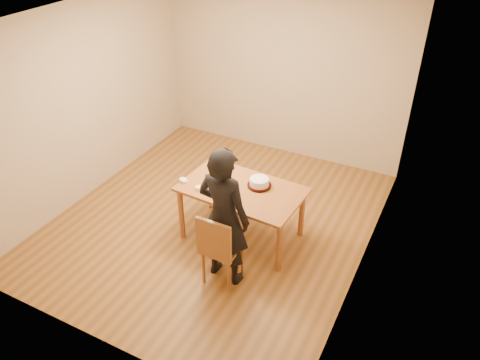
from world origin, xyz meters
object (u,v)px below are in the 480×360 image
at_px(dining_chair, 223,248).
at_px(cake_plate, 259,185).
at_px(cake, 259,182).
at_px(dining_table, 242,190).
at_px(person, 224,217).

distance_m(dining_chair, cake_plate, 0.97).
height_order(cake_plate, cake, cake).
xyz_separation_m(dining_table, cake, (0.17, 0.14, 0.08)).
distance_m(dining_table, dining_chair, 0.84).
height_order(cake, person, person).
xyz_separation_m(dining_table, cake_plate, (0.17, 0.14, 0.03)).
distance_m(cake_plate, person, 0.88).
xyz_separation_m(dining_chair, person, (0.00, 0.05, 0.40)).
height_order(dining_table, cake_plate, cake_plate).
bearing_deg(dining_table, cake, 43.42).
xyz_separation_m(dining_chair, cake, (0.02, 0.92, 0.36)).
height_order(dining_table, dining_chair, dining_table).
relative_size(dining_chair, cake, 1.59).
height_order(dining_chair, cake_plate, cake_plate).
distance_m(dining_chair, person, 0.41).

